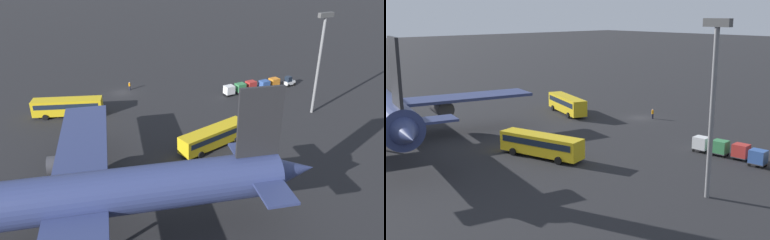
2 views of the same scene
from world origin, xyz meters
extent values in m
plane|color=#232326|center=(0.00, 0.00, 0.00)|extent=(600.00, 600.00, 0.00)
cylinder|color=navy|center=(16.75, 40.20, 6.06)|extent=(45.30, 13.91, 4.66)
cone|color=navy|center=(-6.79, 45.17, 6.06)|extent=(6.80, 5.36, 4.20)
cube|color=navy|center=(11.90, 28.19, 5.48)|extent=(10.06, 21.61, 0.44)
cube|color=#262628|center=(-3.20, 44.41, 12.12)|extent=(4.51, 1.29, 7.46)
cube|color=navy|center=(-3.64, 44.51, 6.53)|extent=(5.61, 12.52, 0.28)
cylinder|color=#38383D|center=(13.88, 30.97, 3.98)|extent=(5.85, 3.63, 2.56)
cylinder|color=#38383D|center=(13.91, 37.71, 1.87)|extent=(0.50, 0.50, 3.73)
cylinder|color=black|center=(13.91, 37.71, 0.45)|extent=(0.98, 0.67, 0.90)
cube|color=gold|center=(11.54, 7.22, 1.83)|extent=(12.24, 6.21, 2.76)
cube|color=#192333|center=(11.54, 7.22, 2.32)|extent=(11.34, 5.95, 0.88)
cylinder|color=black|center=(15.50, 7.38, 0.50)|extent=(1.04, 0.59, 1.00)
cylinder|color=black|center=(14.65, 4.77, 0.50)|extent=(1.04, 0.59, 1.00)
cylinder|color=black|center=(8.42, 9.68, 0.50)|extent=(1.04, 0.59, 1.00)
cylinder|color=black|center=(7.57, 7.07, 0.50)|extent=(1.04, 0.59, 1.00)
cube|color=gold|center=(-6.98, 27.77, 1.73)|extent=(12.00, 5.54, 2.55)
cube|color=#192333|center=(-6.98, 27.77, 2.17)|extent=(11.10, 5.34, 0.82)
cylinder|color=black|center=(-3.82, 30.02, 0.50)|extent=(1.04, 0.55, 1.00)
cylinder|color=black|center=(-3.12, 27.37, 0.50)|extent=(1.04, 0.55, 1.00)
cylinder|color=black|center=(-10.84, 28.16, 0.50)|extent=(1.04, 0.55, 1.00)
cylinder|color=black|center=(-10.14, 25.51, 0.50)|extent=(1.04, 0.55, 1.00)
cube|color=white|center=(-34.33, 10.50, 0.65)|extent=(2.55, 1.60, 0.70)
cube|color=#192333|center=(-33.92, 10.55, 1.55)|extent=(1.22, 1.30, 1.10)
cylinder|color=black|center=(-33.59, 11.30, 0.30)|extent=(0.62, 0.30, 0.60)
cylinder|color=black|center=(-33.41, 9.91, 0.30)|extent=(0.62, 0.30, 0.60)
cylinder|color=black|center=(-35.26, 11.09, 0.30)|extent=(0.62, 0.30, 0.60)
cylinder|color=black|center=(-35.08, 9.70, 0.30)|extent=(0.62, 0.30, 0.60)
cylinder|color=#1E1E2D|center=(-1.98, -1.01, 0.42)|extent=(0.32, 0.32, 0.85)
cylinder|color=orange|center=(-1.98, -1.01, 1.18)|extent=(0.38, 0.38, 0.65)
sphere|color=tan|center=(-1.98, -1.01, 1.62)|extent=(0.24, 0.24, 0.24)
cube|color=#38383D|center=(-30.47, 10.22, 0.41)|extent=(2.12, 1.83, 0.10)
cube|color=orange|center=(-30.47, 10.22, 1.26)|extent=(2.02, 1.74, 1.60)
cylinder|color=black|center=(-29.77, 10.91, 0.18)|extent=(0.37, 0.15, 0.36)
cylinder|color=black|center=(-29.67, 9.64, 0.18)|extent=(0.37, 0.15, 0.36)
cylinder|color=black|center=(-31.28, 10.79, 0.18)|extent=(0.37, 0.15, 0.36)
cylinder|color=black|center=(-31.18, 9.52, 0.18)|extent=(0.37, 0.15, 0.36)
cube|color=#38383D|center=(-27.73, 10.63, 0.41)|extent=(2.12, 1.83, 0.10)
cube|color=#33569E|center=(-27.73, 10.63, 1.26)|extent=(2.02, 1.74, 1.60)
cylinder|color=black|center=(-27.02, 11.33, 0.18)|extent=(0.37, 0.15, 0.36)
cylinder|color=black|center=(-26.92, 10.05, 0.18)|extent=(0.37, 0.15, 0.36)
cylinder|color=black|center=(-28.53, 11.21, 0.18)|extent=(0.37, 0.15, 0.36)
cylinder|color=black|center=(-28.43, 9.93, 0.18)|extent=(0.37, 0.15, 0.36)
cube|color=#38383D|center=(-24.98, 9.77, 0.41)|extent=(2.12, 1.83, 0.10)
cube|color=#B72D28|center=(-24.98, 9.77, 1.26)|extent=(2.02, 1.74, 1.60)
cylinder|color=black|center=(-24.27, 10.47, 0.18)|extent=(0.37, 0.15, 0.36)
cylinder|color=black|center=(-24.17, 9.19, 0.18)|extent=(0.37, 0.15, 0.36)
cylinder|color=black|center=(-25.79, 10.35, 0.18)|extent=(0.37, 0.15, 0.36)
cylinder|color=black|center=(-25.69, 9.08, 0.18)|extent=(0.37, 0.15, 0.36)
cube|color=#38383D|center=(-22.23, 10.09, 0.41)|extent=(2.12, 1.83, 0.10)
cube|color=#38844C|center=(-22.23, 10.09, 1.26)|extent=(2.02, 1.74, 1.60)
cylinder|color=black|center=(-21.52, 10.79, 0.18)|extent=(0.37, 0.15, 0.36)
cylinder|color=black|center=(-21.42, 9.51, 0.18)|extent=(0.37, 0.15, 0.36)
cylinder|color=black|center=(-23.04, 10.67, 0.18)|extent=(0.37, 0.15, 0.36)
cylinder|color=black|center=(-22.94, 9.39, 0.18)|extent=(0.37, 0.15, 0.36)
cube|color=#38383D|center=(-19.48, 10.33, 0.41)|extent=(2.12, 1.83, 0.10)
cube|color=silver|center=(-19.48, 10.33, 1.26)|extent=(2.02, 1.74, 1.60)
cylinder|color=black|center=(-18.78, 11.03, 0.18)|extent=(0.37, 0.15, 0.36)
cylinder|color=black|center=(-18.68, 9.75, 0.18)|extent=(0.37, 0.15, 0.36)
cylinder|color=black|center=(-20.29, 10.91, 0.18)|extent=(0.37, 0.15, 0.36)
cylinder|color=black|center=(-20.19, 9.63, 0.18)|extent=(0.37, 0.15, 0.36)
cylinder|color=slate|center=(-29.19, 23.83, 8.51)|extent=(0.50, 0.50, 17.02)
cube|color=#4C4C4C|center=(-29.19, 23.83, 17.42)|extent=(2.80, 0.70, 0.80)
camera|label=1|loc=(16.38, 71.77, 28.07)|focal=35.00mm
camera|label=2|loc=(-54.34, 64.48, 18.40)|focal=45.00mm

